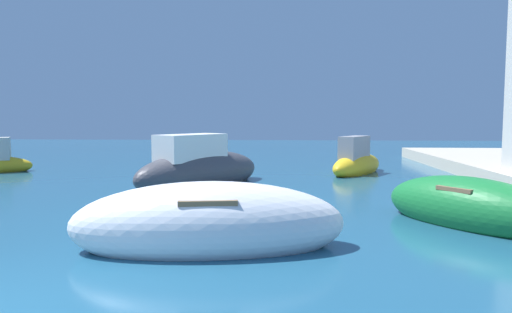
# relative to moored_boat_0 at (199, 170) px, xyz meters

# --- Properties ---
(moored_boat_0) EXTENTS (4.29, 5.19, 1.99)m
(moored_boat_0) POSITION_rel_moored_boat_0_xyz_m (0.00, 0.00, 0.00)
(moored_boat_0) COLOR #3F3F47
(moored_boat_0) RESTS_ON ground
(moored_boat_1) EXTENTS (3.44, 3.90, 1.28)m
(moored_boat_1) POSITION_rel_moored_boat_0_xyz_m (6.52, -5.11, -0.16)
(moored_boat_1) COLOR #197233
(moored_boat_1) RESTS_ON ground
(moored_boat_4) EXTENTS (2.90, 3.76, 1.70)m
(moored_boat_4) POSITION_rel_moored_boat_0_xyz_m (5.54, 3.62, -0.10)
(moored_boat_4) COLOR gold
(moored_boat_4) RESTS_ON ground
(moored_boat_7) EXTENTS (4.79, 2.30, 1.47)m
(moored_boat_7) POSITION_rel_moored_boat_0_xyz_m (1.49, -7.19, -0.11)
(moored_boat_7) COLOR white
(moored_boat_7) RESTS_ON ground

